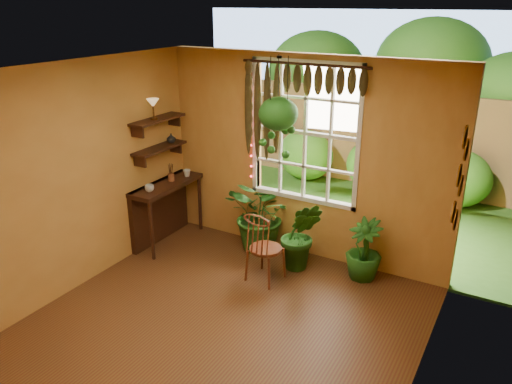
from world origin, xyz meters
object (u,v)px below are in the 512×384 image
potted_plant_mid (301,235)px  hanging_basket (278,117)px  windsor_chair (264,258)px  potted_plant_left (262,215)px  counter_ledge (162,204)px

potted_plant_mid → hanging_basket: hanging_basket is taller
windsor_chair → potted_plant_left: windsor_chair is taller
potted_plant_left → potted_plant_mid: potted_plant_left is taller
counter_ledge → hanging_basket: bearing=9.3°
windsor_chair → hanging_basket: bearing=108.6°
windsor_chair → hanging_basket: (-0.12, 0.56, 1.65)m
windsor_chair → potted_plant_mid: (0.27, 0.49, 0.16)m
potted_plant_left → hanging_basket: hanging_basket is taller
counter_ledge → hanging_basket: size_ratio=0.97×
potted_plant_mid → hanging_basket: (-0.39, 0.07, 1.49)m
windsor_chair → hanging_basket: hanging_basket is taller
counter_ledge → windsor_chair: 1.88m
potted_plant_left → hanging_basket: 1.47m
potted_plant_mid → potted_plant_left: bearing=161.9°
hanging_basket → potted_plant_mid: bearing=-10.0°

